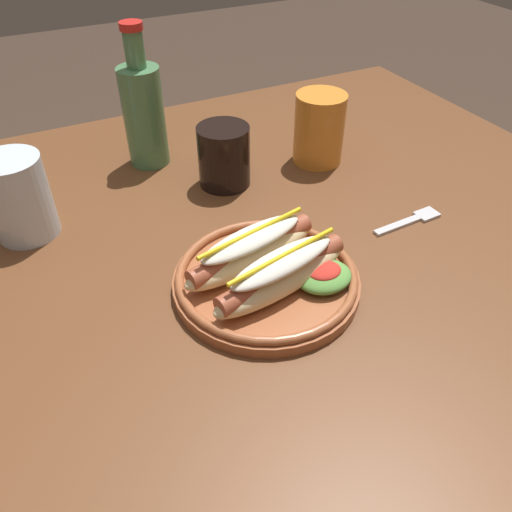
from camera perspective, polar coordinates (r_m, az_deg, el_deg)
ground_plane at (r=1.34m, az=-2.75°, el=-24.79°), size 8.00×8.00×0.00m
dining_table at (r=0.80m, az=-4.18°, el=-4.11°), size 1.35×1.01×0.74m
hot_dog_plate at (r=0.66m, az=1.43°, el=-1.73°), size 0.25×0.25×0.08m
fork at (r=0.83m, az=16.92°, el=3.84°), size 0.12×0.03×0.00m
soda_cup at (r=0.87m, az=-3.58°, el=11.03°), size 0.09×0.09×0.10m
water_cup at (r=0.81m, az=-24.91°, el=5.92°), size 0.09×0.09×0.12m
extra_cup at (r=0.94m, az=7.04°, el=13.87°), size 0.09×0.09×0.12m
glass_bottle at (r=0.93m, az=-12.40°, el=15.39°), size 0.07×0.07×0.24m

